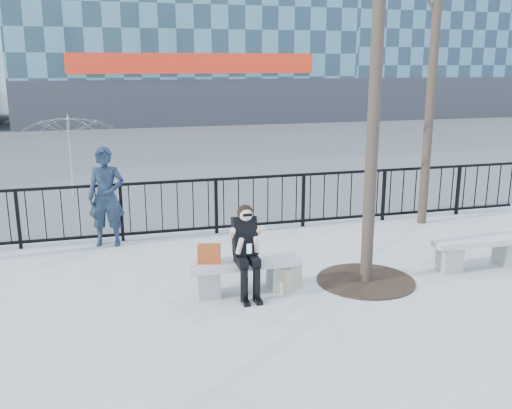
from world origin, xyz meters
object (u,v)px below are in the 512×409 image
object	(u,v)px
bench_main	(244,272)
seated_woman	(247,252)
bench_second	(479,249)
standing_man	(106,197)

from	to	relation	value
bench_main	seated_woman	distance (m)	0.40
bench_second	seated_woman	world-z (taller)	seated_woman
seated_woman	standing_man	world-z (taller)	standing_man
bench_main	standing_man	distance (m)	3.41
standing_man	seated_woman	bearing A→B (deg)	-46.47
seated_woman	bench_main	bearing A→B (deg)	90.00
bench_second	standing_man	xyz separation A→B (m)	(-5.82, 2.81, 0.60)
bench_main	bench_second	distance (m)	3.96
bench_main	standing_man	bearing A→B (deg)	123.54
bench_second	seated_woman	size ratio (longest dim) A/B	1.26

